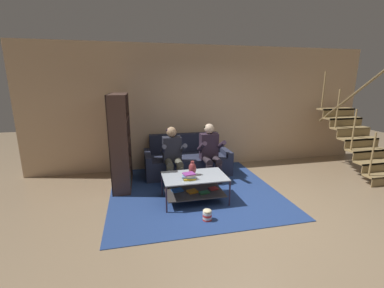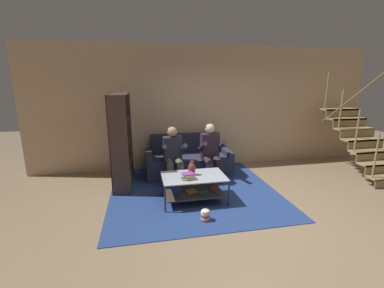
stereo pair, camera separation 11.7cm
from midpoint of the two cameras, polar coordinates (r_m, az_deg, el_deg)
ground at (r=4.50m, az=12.51°, el=-14.01°), size 16.80×16.80×0.00m
back_partition at (r=6.35m, az=4.20°, el=8.06°), size 8.40×0.12×2.90m
staircase_run at (r=6.99m, az=33.94°, el=1.14°), size 0.92×1.85×2.33m
couch at (r=5.95m, az=-0.36°, el=-3.74°), size 1.91×0.88×0.87m
person_seated_left at (r=5.29m, az=-3.55°, el=-2.04°), size 0.50×0.58×1.17m
person_seated_right at (r=5.45m, az=4.86°, el=-1.41°), size 0.50×0.58×1.21m
coffee_table at (r=4.57m, az=1.08°, el=-8.96°), size 1.10×0.70×0.47m
area_rug at (r=5.24m, az=0.55°, el=-9.49°), size 3.13×3.40×0.01m
vase at (r=4.52m, az=0.71°, el=-5.45°), size 0.13×0.13×0.25m
book_stack at (r=4.34m, az=-0.07°, el=-7.18°), size 0.24×0.20×0.10m
bookshelf at (r=5.27m, az=-15.06°, el=-1.99°), size 0.37×1.11×1.85m
popcorn_tub at (r=4.06m, az=3.84°, el=-15.50°), size 0.14×0.14×0.19m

